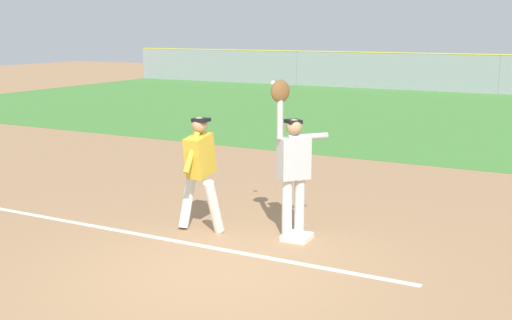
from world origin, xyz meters
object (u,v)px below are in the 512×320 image
Objects in this scene: fielder at (292,160)px; baseball at (273,83)px; runner at (200,166)px; parked_car_blue at (424,71)px; first_base at (297,237)px.

fielder is 1.19m from baseball.
baseball is (-0.45, 0.28, 1.07)m from fielder.
baseball is at bearing 8.58° from fielder.
parked_car_blue is at bearing 96.24° from runner.
first_base is 0.08× the size of parked_car_blue.
fielder is 1.37m from runner.
first_base is at bearing -86.51° from parked_car_blue.
parked_car_blue is (-4.76, 27.60, -0.45)m from fielder.
fielder reaches higher than first_base.
parked_car_blue is at bearing 98.95° from baseball.
parked_car_blue reaches higher than first_base.
parked_car_blue is (-3.47, 28.05, -0.32)m from runner.
fielder is at bearing 18.48° from runner.
runner is (-1.29, -0.45, -0.12)m from fielder.
runner is at bearing -138.87° from baseball.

